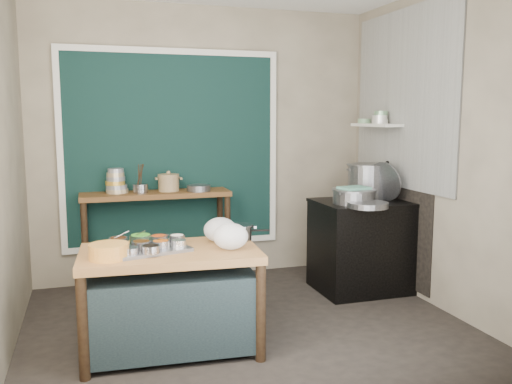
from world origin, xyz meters
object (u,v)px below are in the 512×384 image
object	(u,v)px
saucepan	(239,232)
utensil_cup	(140,188)
back_counter	(157,239)
ceramic_crock	(169,184)
steamer	(354,196)
condiment_tray	(148,249)
stove_block	(363,247)
prep_table	(171,301)
yellow_basin	(109,251)
stock_pot	(368,181)

from	to	relation	value
saucepan	utensil_cup	bearing A→B (deg)	126.46
back_counter	ceramic_crock	xyz separation A→B (m)	(0.13, 0.02, 0.55)
steamer	condiment_tray	bearing A→B (deg)	-159.95
saucepan	stove_block	bearing A→B (deg)	38.83
prep_table	utensil_cup	xyz separation A→B (m)	(-0.05, 1.55, 0.62)
prep_table	utensil_cup	distance (m)	1.67
yellow_basin	saucepan	bearing A→B (deg)	16.18
utensil_cup	saucepan	bearing A→B (deg)	-66.78
yellow_basin	ceramic_crock	bearing A→B (deg)	69.33
back_counter	condiment_tray	xyz separation A→B (m)	(-0.25, -1.56, 0.29)
condiment_tray	stock_pot	bearing A→B (deg)	24.06
stove_block	utensil_cup	world-z (taller)	utensil_cup
utensil_cup	ceramic_crock	size ratio (longest dim) A/B	0.65
back_counter	ceramic_crock	world-z (taller)	ceramic_crock
condiment_tray	stock_pot	size ratio (longest dim) A/B	1.24
prep_table	stove_block	bearing A→B (deg)	26.75
stock_pot	prep_table	bearing A→B (deg)	-154.07
prep_table	condiment_tray	world-z (taller)	condiment_tray
saucepan	ceramic_crock	distance (m)	1.50
stove_block	saucepan	xyz separation A→B (m)	(-1.45, -0.69, 0.38)
back_counter	utensil_cup	world-z (taller)	utensil_cup
back_counter	steamer	world-z (taller)	steamer
utensil_cup	ceramic_crock	distance (m)	0.29
utensil_cup	ceramic_crock	world-z (taller)	ceramic_crock
yellow_basin	saucepan	distance (m)	1.01
stove_block	condiment_tray	world-z (taller)	stove_block
prep_table	ceramic_crock	distance (m)	1.74
back_counter	stock_pot	xyz separation A→B (m)	(2.04, -0.54, 0.57)
utensil_cup	stock_pot	distance (m)	2.25
condiment_tray	yellow_basin	size ratio (longest dim) A/B	2.02
stove_block	steamer	bearing A→B (deg)	-147.16
utensil_cup	steamer	xyz separation A→B (m)	(1.88, -0.81, -0.04)
condiment_tray	yellow_basin	xyz separation A→B (m)	(-0.27, -0.14, 0.04)
prep_table	yellow_basin	distance (m)	0.61
stove_block	saucepan	bearing A→B (deg)	-154.41
back_counter	prep_table	bearing A→B (deg)	-93.62
back_counter	steamer	size ratio (longest dim) A/B	3.43
stock_pot	condiment_tray	bearing A→B (deg)	-155.94
ceramic_crock	steamer	bearing A→B (deg)	-28.25
prep_table	back_counter	world-z (taller)	back_counter
back_counter	condiment_tray	size ratio (longest dim) A/B	2.71
ceramic_crock	steamer	world-z (taller)	ceramic_crock
stove_block	saucepan	size ratio (longest dim) A/B	4.18
stove_block	ceramic_crock	bearing A→B (deg)	157.03
stove_block	utensil_cup	bearing A→B (deg)	161.07
saucepan	ceramic_crock	bearing A→B (deg)	115.68
prep_table	utensil_cup	world-z (taller)	utensil_cup
ceramic_crock	steamer	xyz separation A→B (m)	(1.60, -0.86, -0.08)
condiment_tray	utensil_cup	xyz separation A→B (m)	(0.10, 1.54, 0.23)
condiment_tray	utensil_cup	distance (m)	1.56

